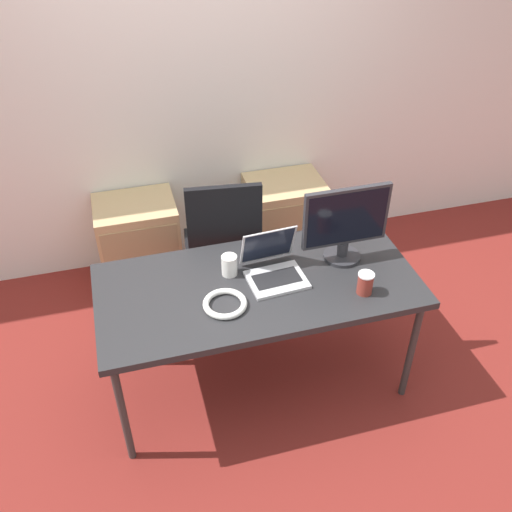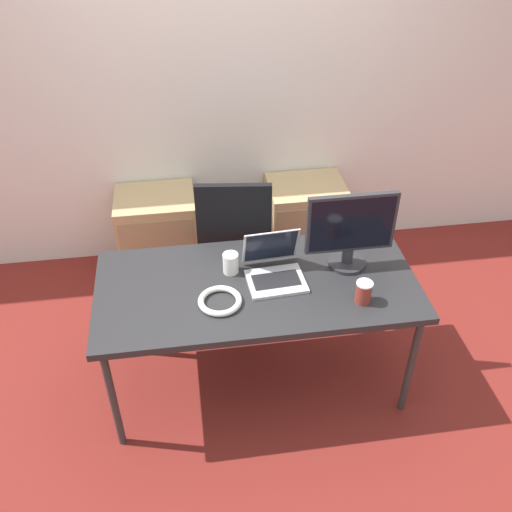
{
  "view_description": "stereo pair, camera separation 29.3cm",
  "coord_description": "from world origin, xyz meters",
  "px_view_note": "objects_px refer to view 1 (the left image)",
  "views": [
    {
      "loc": [
        -0.63,
        -2.21,
        2.68
      ],
      "look_at": [
        0.0,
        0.04,
        0.9
      ],
      "focal_mm": 40.0,
      "sensor_mm": 36.0,
      "label": 1
    },
    {
      "loc": [
        -0.34,
        -2.27,
        2.68
      ],
      "look_at": [
        0.0,
        0.04,
        0.9
      ],
      "focal_mm": 40.0,
      "sensor_mm": 36.0,
      "label": 2
    }
  ],
  "objects_px": {
    "office_chair": "(224,261)",
    "coffee_cup_white": "(229,265)",
    "laptop_center": "(274,268)",
    "monitor": "(345,224)",
    "cabinet_left": "(139,242)",
    "cabinet_right": "(284,219)",
    "coffee_cup_brown": "(365,283)",
    "cable_coil": "(225,304)"
  },
  "relations": [
    {
      "from": "coffee_cup_brown",
      "to": "coffee_cup_white",
      "type": "bearing_deg",
      "value": 152.12
    },
    {
      "from": "office_chair",
      "to": "coffee_cup_white",
      "type": "relative_size",
      "value": 9.19
    },
    {
      "from": "laptop_center",
      "to": "coffee_cup_brown",
      "type": "xyz_separation_m",
      "value": [
        0.41,
        -0.26,
        0.01
      ]
    },
    {
      "from": "monitor",
      "to": "coffee_cup_brown",
      "type": "xyz_separation_m",
      "value": [
        -0.0,
        -0.31,
        -0.17
      ]
    },
    {
      "from": "cabinet_left",
      "to": "coffee_cup_white",
      "type": "distance_m",
      "value": 1.22
    },
    {
      "from": "cabinet_left",
      "to": "cabinet_right",
      "type": "relative_size",
      "value": 1.0
    },
    {
      "from": "office_chair",
      "to": "laptop_center",
      "type": "bearing_deg",
      "value": -77.72
    },
    {
      "from": "laptop_center",
      "to": "coffee_cup_brown",
      "type": "distance_m",
      "value": 0.48
    },
    {
      "from": "cabinet_left",
      "to": "office_chair",
      "type": "bearing_deg",
      "value": -43.11
    },
    {
      "from": "coffee_cup_white",
      "to": "cable_coil",
      "type": "relative_size",
      "value": 0.52
    },
    {
      "from": "cabinet_right",
      "to": "coffee_cup_white",
      "type": "xyz_separation_m",
      "value": [
        -0.66,
        -1.04,
        0.49
      ]
    },
    {
      "from": "office_chair",
      "to": "cabinet_right",
      "type": "relative_size",
      "value": 1.69
    },
    {
      "from": "office_chair",
      "to": "coffee_cup_brown",
      "type": "bearing_deg",
      "value": -58.64
    },
    {
      "from": "monitor",
      "to": "laptop_center",
      "type": "bearing_deg",
      "value": -173.22
    },
    {
      "from": "laptop_center",
      "to": "monitor",
      "type": "xyz_separation_m",
      "value": [
        0.41,
        0.05,
        0.18
      ]
    },
    {
      "from": "coffee_cup_white",
      "to": "cable_coil",
      "type": "xyz_separation_m",
      "value": [
        -0.08,
        -0.24,
        -0.04
      ]
    },
    {
      "from": "monitor",
      "to": "cabinet_right",
      "type": "bearing_deg",
      "value": 88.84
    },
    {
      "from": "coffee_cup_white",
      "to": "coffee_cup_brown",
      "type": "relative_size",
      "value": 0.95
    },
    {
      "from": "coffee_cup_white",
      "to": "laptop_center",
      "type": "bearing_deg",
      "value": -18.84
    },
    {
      "from": "laptop_center",
      "to": "cable_coil",
      "type": "bearing_deg",
      "value": -151.26
    },
    {
      "from": "coffee_cup_brown",
      "to": "cabinet_right",
      "type": "bearing_deg",
      "value": 88.98
    },
    {
      "from": "cabinet_right",
      "to": "coffee_cup_brown",
      "type": "relative_size",
      "value": 5.18
    },
    {
      "from": "cabinet_right",
      "to": "coffee_cup_brown",
      "type": "xyz_separation_m",
      "value": [
        -0.02,
        -1.37,
        0.5
      ]
    },
    {
      "from": "cable_coil",
      "to": "cabinet_right",
      "type": "bearing_deg",
      "value": 60.07
    },
    {
      "from": "monitor",
      "to": "cable_coil",
      "type": "bearing_deg",
      "value": -163.2
    },
    {
      "from": "coffee_cup_brown",
      "to": "cable_coil",
      "type": "bearing_deg",
      "value": 172.78
    },
    {
      "from": "cabinet_left",
      "to": "cable_coil",
      "type": "relative_size",
      "value": 2.82
    },
    {
      "from": "laptop_center",
      "to": "coffee_cup_white",
      "type": "relative_size",
      "value": 2.82
    },
    {
      "from": "cabinet_right",
      "to": "cable_coil",
      "type": "xyz_separation_m",
      "value": [
        -0.74,
        -1.28,
        0.45
      ]
    },
    {
      "from": "cabinet_left",
      "to": "monitor",
      "type": "height_order",
      "value": "monitor"
    },
    {
      "from": "office_chair",
      "to": "coffee_cup_white",
      "type": "height_order",
      "value": "office_chair"
    },
    {
      "from": "cabinet_right",
      "to": "coffee_cup_brown",
      "type": "bearing_deg",
      "value": -91.02
    },
    {
      "from": "coffee_cup_brown",
      "to": "office_chair",
      "type": "bearing_deg",
      "value": 121.36
    },
    {
      "from": "monitor",
      "to": "coffee_cup_brown",
      "type": "relative_size",
      "value": 3.91
    },
    {
      "from": "office_chair",
      "to": "cable_coil",
      "type": "xyz_separation_m",
      "value": [
        -0.17,
        -0.81,
        0.37
      ]
    },
    {
      "from": "laptop_center",
      "to": "monitor",
      "type": "height_order",
      "value": "monitor"
    },
    {
      "from": "laptop_center",
      "to": "cable_coil",
      "type": "xyz_separation_m",
      "value": [
        -0.31,
        -0.17,
        -0.04
      ]
    },
    {
      "from": "office_chair",
      "to": "cabinet_right",
      "type": "height_order",
      "value": "office_chair"
    },
    {
      "from": "office_chair",
      "to": "coffee_cup_white",
      "type": "xyz_separation_m",
      "value": [
        -0.08,
        -0.57,
        0.41
      ]
    },
    {
      "from": "cabinet_right",
      "to": "cable_coil",
      "type": "bearing_deg",
      "value": -119.93
    },
    {
      "from": "laptop_center",
      "to": "monitor",
      "type": "relative_size",
      "value": 0.69
    },
    {
      "from": "cabinet_left",
      "to": "coffee_cup_brown",
      "type": "bearing_deg",
      "value": -52.49
    }
  ]
}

